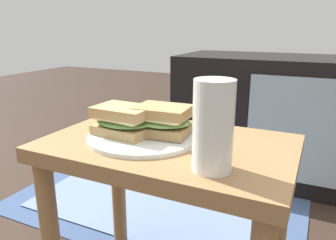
{
  "coord_description": "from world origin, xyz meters",
  "views": [
    {
      "loc": [
        0.3,
        -0.63,
        0.71
      ],
      "look_at": [
        -0.0,
        0.0,
        0.51
      ],
      "focal_mm": 34.59,
      "sensor_mm": 36.0,
      "label": 1
    }
  ],
  "objects_px": {
    "tv_cabinet": "(280,118)",
    "sandwich_front": "(124,120)",
    "plate": "(143,136)",
    "sandwich_back": "(163,120)",
    "beer_glass": "(213,128)"
  },
  "relations": [
    {
      "from": "tv_cabinet",
      "to": "sandwich_front",
      "type": "height_order",
      "value": "tv_cabinet"
    },
    {
      "from": "sandwich_front",
      "to": "plate",
      "type": "bearing_deg",
      "value": 22.44
    },
    {
      "from": "tv_cabinet",
      "to": "plate",
      "type": "relative_size",
      "value": 3.69
    },
    {
      "from": "plate",
      "to": "sandwich_front",
      "type": "bearing_deg",
      "value": -157.56
    },
    {
      "from": "tv_cabinet",
      "to": "sandwich_back",
      "type": "distance_m",
      "value": 0.98
    },
    {
      "from": "sandwich_back",
      "to": "tv_cabinet",
      "type": "bearing_deg",
      "value": 80.09
    },
    {
      "from": "tv_cabinet",
      "to": "sandwich_back",
      "type": "relative_size",
      "value": 6.92
    },
    {
      "from": "sandwich_back",
      "to": "beer_glass",
      "type": "bearing_deg",
      "value": -36.27
    },
    {
      "from": "tv_cabinet",
      "to": "beer_glass",
      "type": "bearing_deg",
      "value": -90.44
    },
    {
      "from": "plate",
      "to": "sandwich_back",
      "type": "xyz_separation_m",
      "value": [
        0.04,
        0.02,
        0.04
      ]
    },
    {
      "from": "tv_cabinet",
      "to": "beer_glass",
      "type": "distance_m",
      "value": 1.08
    },
    {
      "from": "tv_cabinet",
      "to": "plate",
      "type": "bearing_deg",
      "value": -102.16
    },
    {
      "from": "sandwich_front",
      "to": "sandwich_back",
      "type": "height_order",
      "value": "sandwich_back"
    },
    {
      "from": "plate",
      "to": "sandwich_back",
      "type": "height_order",
      "value": "sandwich_back"
    },
    {
      "from": "sandwich_front",
      "to": "beer_glass",
      "type": "xyz_separation_m",
      "value": [
        0.24,
        -0.08,
        0.04
      ]
    }
  ]
}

